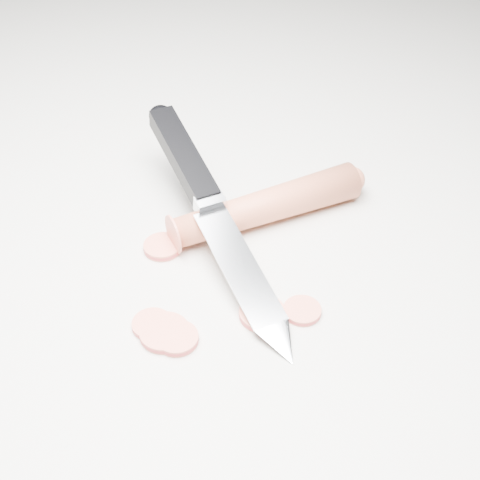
# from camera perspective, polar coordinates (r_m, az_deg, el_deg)

# --- Properties ---
(ground) EXTENTS (2.40, 2.40, 0.00)m
(ground) POSITION_cam_1_polar(r_m,az_deg,el_deg) (0.59, -0.61, -2.70)
(ground) COLOR beige
(ground) RESTS_ON ground
(carrot) EXTENTS (0.18, 0.12, 0.03)m
(carrot) POSITION_cam_1_polar(r_m,az_deg,el_deg) (0.63, 2.28, 2.93)
(carrot) COLOR #C75B3B
(carrot) RESTS_ON ground
(carrot_slice_0) EXTENTS (0.03, 0.03, 0.01)m
(carrot_slice_0) POSITION_cam_1_polar(r_m,az_deg,el_deg) (0.55, -7.51, -7.15)
(carrot_slice_0) COLOR #E66B52
(carrot_slice_0) RESTS_ON ground
(carrot_slice_1) EXTENTS (0.03, 0.03, 0.01)m
(carrot_slice_1) POSITION_cam_1_polar(r_m,az_deg,el_deg) (0.53, -5.39, -8.35)
(carrot_slice_1) COLOR #E66B52
(carrot_slice_1) RESTS_ON ground
(carrot_slice_2) EXTENTS (0.04, 0.04, 0.01)m
(carrot_slice_2) POSITION_cam_1_polar(r_m,az_deg,el_deg) (0.55, 1.91, -6.28)
(carrot_slice_2) COLOR #E66B52
(carrot_slice_2) RESTS_ON ground
(carrot_slice_3) EXTENTS (0.03, 0.03, 0.01)m
(carrot_slice_3) POSITION_cam_1_polar(r_m,az_deg,el_deg) (0.55, 5.33, -6.02)
(carrot_slice_3) COLOR #E66B52
(carrot_slice_3) RESTS_ON ground
(carrot_slice_4) EXTENTS (0.03, 0.03, 0.01)m
(carrot_slice_4) POSITION_cam_1_polar(r_m,az_deg,el_deg) (0.61, -6.63, -0.58)
(carrot_slice_4) COLOR #E66B52
(carrot_slice_4) RESTS_ON ground
(carrot_slice_5) EXTENTS (0.04, 0.04, 0.01)m
(carrot_slice_5) POSITION_cam_1_polar(r_m,az_deg,el_deg) (0.54, -6.45, -7.86)
(carrot_slice_5) COLOR #E66B52
(carrot_slice_5) RESTS_ON ground
(kitchen_knife) EXTENTS (0.18, 0.27, 0.08)m
(kitchen_knife) POSITION_cam_1_polar(r_m,az_deg,el_deg) (0.59, -1.95, 2.16)
(kitchen_knife) COLOR silver
(kitchen_knife) RESTS_ON ground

